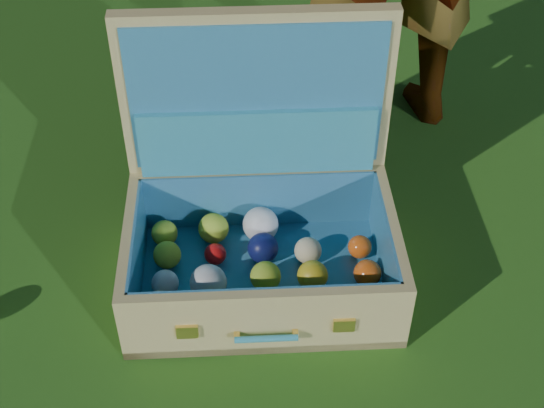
# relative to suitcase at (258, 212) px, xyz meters

# --- Properties ---
(ground) EXTENTS (60.00, 60.00, 0.00)m
(ground) POSITION_rel_suitcase_xyz_m (-0.07, -0.14, -0.15)
(ground) COLOR #215114
(ground) RESTS_ON ground
(suitcase) EXTENTS (0.67, 0.58, 0.55)m
(suitcase) POSITION_rel_suitcase_xyz_m (0.00, 0.00, 0.00)
(suitcase) COLOR tan
(suitcase) RESTS_ON ground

